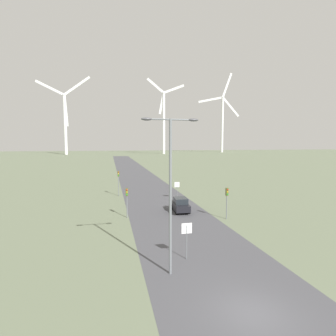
{
  "coord_description": "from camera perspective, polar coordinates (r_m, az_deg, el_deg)",
  "views": [
    {
      "loc": [
        -7.05,
        -11.54,
        8.78
      ],
      "look_at": [
        0.0,
        20.1,
        5.69
      ],
      "focal_mm": 28.0,
      "sensor_mm": 36.0,
      "label": 1
    }
  ],
  "objects": [
    {
      "name": "traffic_light_post_near_right",
      "position": [
        31.07,
        12.71,
        -6.01
      ],
      "size": [
        0.28,
        0.33,
        3.65
      ],
      "color": "slate",
      "rests_on": "ground"
    },
    {
      "name": "wind_turbine_center",
      "position": [
        216.32,
        -0.94,
        10.98
      ],
      "size": [
        29.36,
        7.82,
        61.02
      ],
      "color": "white",
      "rests_on": "ground"
    },
    {
      "name": "ground_plane",
      "position": [
        16.12,
        17.85,
        -27.83
      ],
      "size": [
        600.0,
        600.0,
        0.0
      ],
      "primitive_type": "plane",
      "color": "#667056"
    },
    {
      "name": "stop_sign_far",
      "position": [
        41.55,
        1.97,
        -4.17
      ],
      "size": [
        0.81,
        0.07,
        2.64
      ],
      "color": "slate",
      "rests_on": "ground"
    },
    {
      "name": "traffic_light_post_near_left",
      "position": [
        31.23,
        -8.95,
        -6.07
      ],
      "size": [
        0.28,
        0.34,
        3.52
      ],
      "color": "slate",
      "rests_on": "ground"
    },
    {
      "name": "streetlamp",
      "position": [
        17.06,
        0.52,
        -2.18
      ],
      "size": [
        3.77,
        0.32,
        10.38
      ],
      "color": "slate",
      "rests_on": "ground"
    },
    {
      "name": "wind_turbine_left",
      "position": [
        217.09,
        -21.51,
        10.29
      ],
      "size": [
        40.75,
        9.28,
        58.89
      ],
      "color": "white",
      "rests_on": "ground"
    },
    {
      "name": "stop_sign_near",
      "position": [
        20.37,
        4.08,
        -14.13
      ],
      "size": [
        0.81,
        0.07,
        2.8
      ],
      "color": "slate",
      "rests_on": "ground"
    },
    {
      "name": "road_surface",
      "position": [
        60.59,
        -5.75,
        -2.92
      ],
      "size": [
        10.0,
        240.0,
        0.01
      ],
      "color": "#47474C",
      "rests_on": "ground"
    },
    {
      "name": "traffic_light_post_mid_left",
      "position": [
        44.14,
        -10.73,
        -2.1
      ],
      "size": [
        0.28,
        0.33,
        4.18
      ],
      "color": "slate",
      "rests_on": "ground"
    },
    {
      "name": "wind_turbine_right",
      "position": [
        259.93,
        11.76,
        10.51
      ],
      "size": [
        38.76,
        7.87,
        74.63
      ],
      "color": "white",
      "rests_on": "ground"
    },
    {
      "name": "car_approaching",
      "position": [
        33.95,
        2.71,
        -7.97
      ],
      "size": [
        2.05,
        4.2,
        1.83
      ],
      "color": "black",
      "rests_on": "ground"
    }
  ]
}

